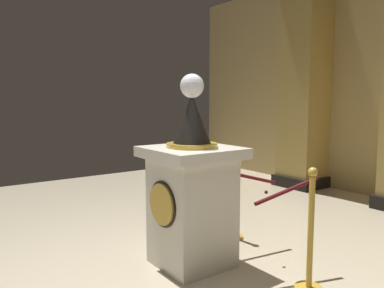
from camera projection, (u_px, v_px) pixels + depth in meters
name	position (u px, v px, depth m)	size (l,w,h in m)	color
ground_plane	(189.00, 288.00, 3.25)	(10.37, 10.37, 0.00)	beige
pedestal_clock	(192.00, 193.00, 3.66)	(0.82, 0.82, 1.85)	silver
stanchion_near	(310.00, 248.00, 3.17)	(0.24, 0.24, 1.06)	gold
stanchion_far	(233.00, 207.00, 4.41)	(0.24, 0.24, 1.05)	gold
velvet_rope	(266.00, 184.00, 3.74)	(0.85, 0.83, 0.22)	#591419
column_left	(305.00, 86.00, 6.96)	(0.85, 0.85, 3.77)	black
potted_palm_left	(205.00, 178.00, 6.54)	(0.74, 0.74, 1.00)	#2D2823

